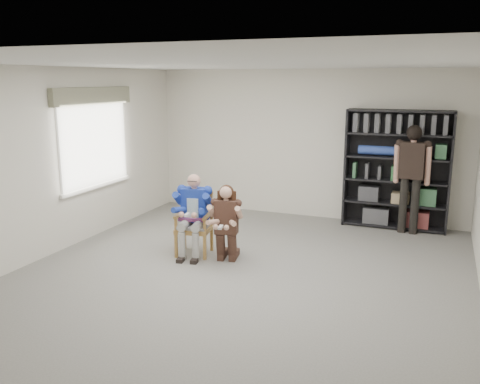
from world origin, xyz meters
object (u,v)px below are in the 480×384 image
at_px(armchair, 194,224).
at_px(standing_man, 411,180).
at_px(seated_man, 194,215).
at_px(kneeling_woman, 226,224).
at_px(bookshelf, 397,170).

height_order(armchair, standing_man, standing_man).
bearing_deg(seated_man, kneeling_woman, -22.41).
xyz_separation_m(armchair, standing_man, (2.94, 2.36, 0.45)).
xyz_separation_m(armchair, kneeling_woman, (0.58, -0.12, 0.09)).
height_order(seated_man, standing_man, standing_man).
bearing_deg(standing_man, bookshelf, 141.78).
bearing_deg(kneeling_woman, armchair, 157.59).
height_order(armchair, kneeling_woman, kneeling_woman).
xyz_separation_m(bookshelf, standing_man, (0.26, -0.25, -0.12)).
relative_size(armchair, standing_man, 0.52).
relative_size(seated_man, standing_man, 0.67).
bearing_deg(kneeling_woman, bookshelf, 41.71).
height_order(armchair, bookshelf, bookshelf).
bearing_deg(armchair, kneeling_woman, -22.41).
distance_m(kneeling_woman, bookshelf, 3.48).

